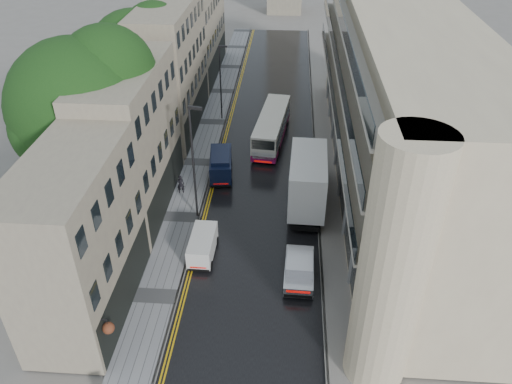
% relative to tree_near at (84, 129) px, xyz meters
% --- Properties ---
extents(road, '(9.00, 85.00, 0.02)m').
position_rel_tree_near_xyz_m(road, '(12.50, 7.50, -6.94)').
color(road, black).
rests_on(road, ground).
extents(left_sidewalk, '(2.70, 85.00, 0.12)m').
position_rel_tree_near_xyz_m(left_sidewalk, '(6.65, 7.50, -6.89)').
color(left_sidewalk, gray).
rests_on(left_sidewalk, ground).
extents(right_sidewalk, '(1.80, 85.00, 0.12)m').
position_rel_tree_near_xyz_m(right_sidewalk, '(17.90, 7.50, -6.89)').
color(right_sidewalk, slate).
rests_on(right_sidewalk, ground).
extents(old_shop_row, '(4.50, 56.00, 12.00)m').
position_rel_tree_near_xyz_m(old_shop_row, '(3.05, 10.00, -0.95)').
color(old_shop_row, gray).
rests_on(old_shop_row, ground).
extents(modern_block, '(8.00, 40.00, 14.00)m').
position_rel_tree_near_xyz_m(modern_block, '(22.80, 6.00, 0.05)').
color(modern_block, beige).
rests_on(modern_block, ground).
extents(tree_near, '(10.56, 10.56, 13.89)m').
position_rel_tree_near_xyz_m(tree_near, '(0.00, 0.00, 0.00)').
color(tree_near, black).
rests_on(tree_near, ground).
extents(tree_far, '(9.24, 9.24, 12.46)m').
position_rel_tree_near_xyz_m(tree_far, '(0.30, 13.00, -0.72)').
color(tree_far, black).
rests_on(tree_far, ground).
extents(cream_bus, '(3.35, 10.12, 2.71)m').
position_rel_tree_near_xyz_m(cream_bus, '(11.56, 9.74, -5.57)').
color(cream_bus, silver).
rests_on(cream_bus, road).
extents(white_lorry, '(2.96, 8.97, 4.66)m').
position_rel_tree_near_xyz_m(white_lorry, '(14.83, -0.27, -4.59)').
color(white_lorry, silver).
rests_on(white_lorry, road).
extents(silver_hatchback, '(1.99, 4.30, 1.59)m').
position_rel_tree_near_xyz_m(silver_hatchback, '(14.64, -8.12, -6.13)').
color(silver_hatchback, '#B6B5BA').
rests_on(silver_hatchback, road).
extents(white_van, '(1.63, 3.70, 1.66)m').
position_rel_tree_near_xyz_m(white_van, '(8.20, -6.20, -6.09)').
color(white_van, silver).
rests_on(white_van, road).
extents(navy_van, '(2.29, 4.68, 2.30)m').
position_rel_tree_near_xyz_m(navy_van, '(8.20, 3.98, -5.78)').
color(navy_van, black).
rests_on(navy_van, road).
extents(pedestrian, '(0.67, 0.52, 1.63)m').
position_rel_tree_near_xyz_m(pedestrian, '(5.95, 2.49, -6.01)').
color(pedestrian, black).
rests_on(pedestrian, left_sidewalk).
extents(lamp_post_near, '(1.04, 0.45, 9.02)m').
position_rel_tree_near_xyz_m(lamp_post_near, '(7.80, -0.53, -2.31)').
color(lamp_post_near, black).
rests_on(lamp_post_near, left_sidewalk).
extents(lamp_post_far, '(0.88, 0.28, 7.71)m').
position_rel_tree_near_xyz_m(lamp_post_far, '(7.49, 16.68, -2.97)').
color(lamp_post_far, black).
rests_on(lamp_post_far, left_sidewalk).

